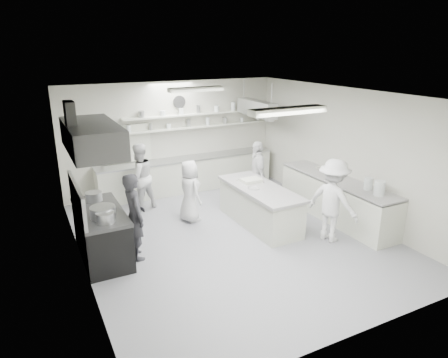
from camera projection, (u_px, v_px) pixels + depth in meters
name	position (u px, v px, depth m)	size (l,w,h in m)	color
floor	(232.00, 238.00, 8.65)	(6.00, 7.00, 0.02)	#96969F
ceiling	(233.00, 94.00, 7.70)	(6.00, 7.00, 0.02)	silver
wall_back	(173.00, 137.00, 11.14)	(6.00, 0.04, 3.00)	beige
wall_front	(360.00, 241.00, 5.21)	(6.00, 0.04, 3.00)	beige
wall_left	(77.00, 193.00, 6.89)	(0.04, 7.00, 3.00)	beige
wall_right	(346.00, 153.00, 9.46)	(0.04, 7.00, 3.00)	beige
stove	(102.00, 235.00, 7.73)	(0.80, 1.80, 0.90)	black
exhaust_hood	(92.00, 137.00, 7.13)	(0.85, 2.00, 0.50)	#3E3E3E
back_counter	(188.00, 174.00, 11.34)	(5.00, 0.60, 0.92)	beige
shelf_lower	(198.00, 127.00, 11.25)	(4.20, 0.26, 0.04)	beige
shelf_upper	(198.00, 114.00, 11.14)	(4.20, 0.26, 0.04)	beige
pass_through_window	(126.00, 144.00, 10.58)	(1.30, 0.04, 1.00)	black
wall_clock	(179.00, 102.00, 10.90)	(0.32, 0.32, 0.05)	silver
right_counter	(336.00, 199.00, 9.46)	(0.74, 3.30, 0.94)	beige
pot_rack	(257.00, 108.00, 10.82)	(0.30, 1.60, 0.40)	#A4A5A7
light_fixture_front	(288.00, 111.00, 6.20)	(1.30, 0.25, 0.10)	beige
light_fixture_rear	(196.00, 89.00, 9.25)	(1.30, 0.25, 0.10)	beige
prep_island	(260.00, 207.00, 9.17)	(0.85, 2.27, 0.84)	beige
stove_pot	(103.00, 213.00, 7.24)	(0.45, 0.45, 0.25)	#A4A5A7
cook_stove	(135.00, 216.00, 7.58)	(0.62, 0.40, 1.69)	#2D2D32
cook_back	(139.00, 177.00, 9.91)	(0.81, 0.63, 1.67)	silver
cook_island_left	(190.00, 191.00, 9.27)	(0.70, 0.46, 1.44)	silver
cook_island_right	(257.00, 174.00, 10.16)	(0.97, 0.41, 1.66)	silver
cook_right	(333.00, 201.00, 8.27)	(1.13, 0.65, 1.75)	silver
bowl_island_a	(254.00, 189.00, 8.96)	(0.25, 0.25, 0.06)	#A4A5A7
bowl_island_b	(240.00, 181.00, 9.52)	(0.20, 0.20, 0.06)	beige
bowl_right	(321.00, 169.00, 10.11)	(0.25, 0.25, 0.06)	beige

